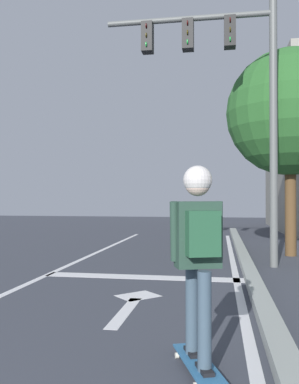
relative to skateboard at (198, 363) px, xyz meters
The scene contains 10 objects.
lane_line_center 3.64m from the skateboard, 144.04° to the left, with size 0.12×20.00×0.01m, color silver.
lane_line_curbside 2.19m from the skateboard, 77.73° to the left, with size 0.12×20.00×0.01m, color silver.
stop_bar 4.02m from the skateboard, 106.86° to the left, with size 3.56×0.40×0.01m, color silver.
lane_arrow_stem 1.89m from the skateboard, 121.57° to the left, with size 0.16×1.40×0.01m, color silver.
lane_arrow_head 2.65m from the skateboard, 111.89° to the left, with size 0.56×0.44×0.01m, color silver.
curb_strip 2.25m from the skateboard, 71.51° to the left, with size 0.24×24.00×0.14m, color #949B94.
skateboard is the anchor object (origin of this frame).
skater 1.03m from the skateboard, 70.65° to the right, with size 0.43×0.60×1.61m.
traffic_signal_mast 6.65m from the skateboard, 86.85° to the left, with size 3.58×0.34×5.56m.
roadside_tree 8.10m from the skateboard, 75.10° to the left, with size 3.09×3.09×5.05m.
Camera 1 is at (2.77, 0.44, 1.43)m, focal length 38.72 mm.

